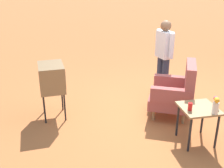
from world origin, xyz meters
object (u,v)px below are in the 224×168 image
side_table (198,113)px  person_standing (164,54)px  armchair (176,92)px  flower_vase (216,105)px  soda_can_blue (217,105)px  soda_can_red (190,107)px  tv_on_stand (52,78)px

side_table → person_standing: (-1.86, 0.12, 0.41)m
armchair → flower_vase: armchair is taller
soda_can_blue → flower_vase: bearing=-38.0°
armchair → person_standing: size_ratio=0.65×
armchair → flower_vase: size_ratio=4.00×
armchair → soda_can_red: (0.95, -0.20, 0.18)m
soda_can_blue → flower_vase: size_ratio=0.46×
armchair → soda_can_blue: armchair is taller
armchair → soda_can_red: armchair is taller
side_table → flower_vase: bearing=29.4°
tv_on_stand → soda_can_red: 2.46m
tv_on_stand → armchair: bearing=79.2°
armchair → person_standing: person_standing is taller
armchair → soda_can_blue: (0.98, 0.22, 0.18)m
side_table → tv_on_stand: bearing=-120.6°
soda_can_red → soda_can_blue: same height
soda_can_red → armchair: bearing=168.0°
tv_on_stand → flower_vase: (1.54, 2.35, -0.02)m
soda_can_red → tv_on_stand: bearing=-124.0°
soda_can_red → soda_can_blue: bearing=85.9°
person_standing → side_table: bearing=-3.7°
soda_can_blue → flower_vase: (0.14, -0.11, 0.09)m
person_standing → soda_can_blue: (1.96, 0.12, -0.26)m
flower_vase → side_table: bearing=-150.6°
tv_on_stand → soda_can_red: bearing=56.0°
person_standing → soda_can_red: (1.93, -0.30, -0.26)m
side_table → soda_can_blue: (0.09, 0.24, 0.15)m
person_standing → flower_vase: person_standing is taller
soda_can_blue → armchair: bearing=-167.4°
soda_can_red → person_standing: bearing=171.1°
side_table → soda_can_red: bearing=-71.4°
soda_can_red → flower_vase: size_ratio=0.46×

